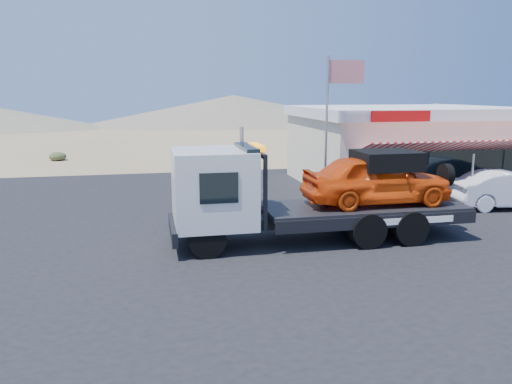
# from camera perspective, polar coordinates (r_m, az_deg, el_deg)

# --- Properties ---
(ground) EXTENTS (120.00, 120.00, 0.00)m
(ground) POSITION_cam_1_polar(r_m,az_deg,el_deg) (15.14, -3.36, -6.55)
(ground) COLOR olive
(ground) RESTS_ON ground
(asphalt_lot) EXTENTS (32.00, 24.00, 0.02)m
(asphalt_lot) POSITION_cam_1_polar(r_m,az_deg,el_deg) (18.33, 1.41, -3.30)
(asphalt_lot) COLOR black
(asphalt_lot) RESTS_ON ground
(tow_truck) EXTENTS (9.24, 2.74, 3.09)m
(tow_truck) POSITION_cam_1_polar(r_m,az_deg,el_deg) (15.71, 6.47, 0.32)
(tow_truck) COLOR black
(tow_truck) RESTS_ON asphalt_lot
(white_sedan) EXTENTS (4.78, 2.21, 1.52)m
(white_sedan) POSITION_cam_1_polar(r_m,az_deg,el_deg) (22.59, 27.01, 0.24)
(white_sedan) COLOR silver
(white_sedan) RESTS_ON asphalt_lot
(jerky_store) EXTENTS (10.40, 9.97, 3.90)m
(jerky_store) POSITION_cam_1_polar(r_m,az_deg,el_deg) (26.56, 16.51, 5.16)
(jerky_store) COLOR beige
(jerky_store) RESTS_ON asphalt_lot
(flagpole) EXTENTS (1.55, 0.10, 6.00)m
(flagpole) POSITION_cam_1_polar(r_m,az_deg,el_deg) (20.05, 8.72, 8.71)
(flagpole) COLOR #99999E
(flagpole) RESTS_ON asphalt_lot
(distant_hills) EXTENTS (126.00, 48.00, 4.20)m
(distant_hills) POSITION_cam_1_polar(r_m,az_deg,el_deg) (69.86, -18.50, 8.53)
(distant_hills) COLOR #726B59
(distant_hills) RESTS_ON ground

